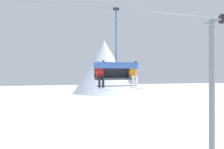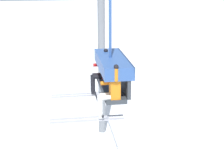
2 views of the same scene
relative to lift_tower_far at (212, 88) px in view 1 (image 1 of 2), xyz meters
The scene contains 6 objects.
mountain_peak_east 50.73m from the lift_tower_far, 82.51° to the left, with size 17.71×17.71×15.27m.
lift_tower_far is the anchor object (origin of this frame).
lift_cable 8.39m from the lift_tower_far, behind, with size 16.67×0.05×0.05m.
chairlift_chair 6.53m from the lift_tower_far, behind, with size 2.09×0.74×3.81m.
skier_red 7.32m from the lift_tower_far, behind, with size 0.48×1.70×1.34m.
skier_orange 5.69m from the lift_tower_far, behind, with size 0.48×1.70×1.34m.
Camera 1 is at (-2.05, -10.89, 5.43)m, focal length 35.00 mm.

